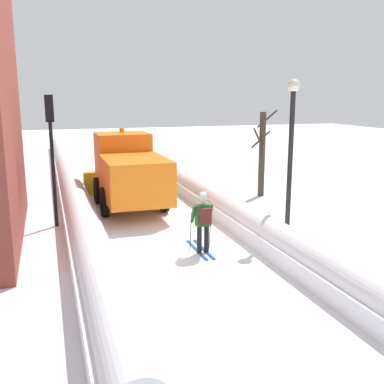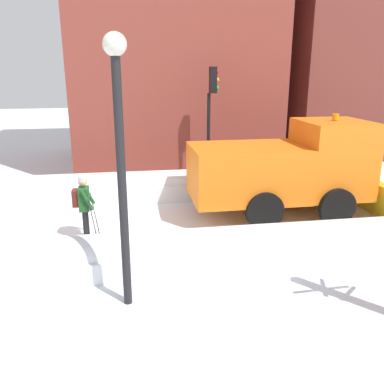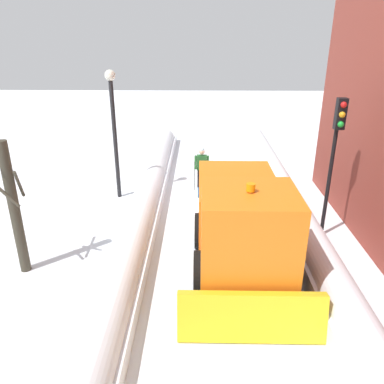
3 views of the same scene
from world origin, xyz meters
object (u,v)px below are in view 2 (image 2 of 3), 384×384
Objects in this scene: plow_truck at (289,168)px; street_lamp at (120,142)px; skier at (84,203)px; traffic_light_pole at (212,106)px.

plow_truck is 6.87m from street_lamp.
skier is 0.40× the size of traffic_light_pole.
skier is at bearing -46.97° from traffic_light_pole.
plow_truck is at bearing 32.26° from traffic_light_pole.
plow_truck is 3.83m from traffic_light_pole.
street_lamp reaches higher than plow_truck.
street_lamp is at bearing -23.39° from traffic_light_pole.
traffic_light_pole is at bearing 133.03° from skier.
traffic_light_pole is at bearing 156.61° from street_lamp.
street_lamp is at bearing 17.78° from skier.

